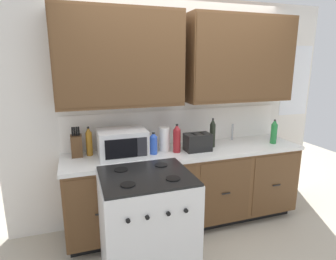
% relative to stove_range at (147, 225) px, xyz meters
% --- Properties ---
extents(ground_plane, '(8.00, 8.00, 0.00)m').
position_rel_stove_range_xyz_m(ground_plane, '(0.62, 0.33, -0.47)').
color(ground_plane, '#B2A893').
extents(wall_unit, '(3.82, 0.40, 2.54)m').
position_rel_stove_range_xyz_m(wall_unit, '(0.63, 0.83, 1.18)').
color(wall_unit, white).
rests_on(wall_unit, ground_plane).
extents(counter_run, '(2.65, 0.64, 0.90)m').
position_rel_stove_range_xyz_m(counter_run, '(0.63, 0.63, -0.01)').
color(counter_run, black).
rests_on(counter_run, ground_plane).
extents(stove_range, '(0.76, 0.68, 0.95)m').
position_rel_stove_range_xyz_m(stove_range, '(0.00, 0.00, 0.00)').
color(stove_range, white).
rests_on(stove_range, ground_plane).
extents(microwave, '(0.48, 0.37, 0.28)m').
position_rel_stove_range_xyz_m(microwave, '(-0.09, 0.63, 0.57)').
color(microwave, white).
rests_on(microwave, counter_run).
extents(toaster, '(0.28, 0.18, 0.19)m').
position_rel_stove_range_xyz_m(toaster, '(0.72, 0.57, 0.53)').
color(toaster, black).
rests_on(toaster, counter_run).
extents(knife_block, '(0.11, 0.14, 0.31)m').
position_rel_stove_range_xyz_m(knife_block, '(-0.53, 0.79, 0.55)').
color(knife_block, '#52361E').
rests_on(knife_block, counter_run).
extents(sink_faucet, '(0.02, 0.02, 0.20)m').
position_rel_stove_range_xyz_m(sink_faucet, '(1.31, 0.84, 0.53)').
color(sink_faucet, '#B2B5BA').
rests_on(sink_faucet, counter_run).
extents(paper_towel_roll, '(0.12, 0.12, 0.26)m').
position_rel_stove_range_xyz_m(paper_towel_roll, '(0.38, 0.69, 0.56)').
color(paper_towel_roll, white).
rests_on(paper_towel_roll, counter_run).
extents(bottle_blue, '(0.08, 0.08, 0.23)m').
position_rel_stove_range_xyz_m(bottle_blue, '(0.24, 0.61, 0.55)').
color(bottle_blue, blue).
rests_on(bottle_blue, counter_run).
extents(bottle_teal, '(0.06, 0.06, 0.23)m').
position_rel_stove_range_xyz_m(bottle_teal, '(1.81, 0.67, 0.55)').
color(bottle_teal, '#1E707A').
rests_on(bottle_teal, counter_run).
extents(bottle_dark, '(0.06, 0.06, 0.33)m').
position_rel_stove_range_xyz_m(bottle_dark, '(0.94, 0.65, 0.59)').
color(bottle_dark, black).
rests_on(bottle_dark, counter_run).
extents(bottle_amber, '(0.06, 0.06, 0.30)m').
position_rel_stove_range_xyz_m(bottle_amber, '(-0.40, 0.78, 0.58)').
color(bottle_amber, '#9E6619').
rests_on(bottle_amber, counter_run).
extents(bottle_green, '(0.07, 0.07, 0.29)m').
position_rel_stove_range_xyz_m(bottle_green, '(1.70, 0.55, 0.57)').
color(bottle_green, '#237A38').
rests_on(bottle_green, counter_run).
extents(bottle_red, '(0.08, 0.08, 0.31)m').
position_rel_stove_range_xyz_m(bottle_red, '(0.49, 0.60, 0.58)').
color(bottle_red, maroon).
rests_on(bottle_red, counter_run).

